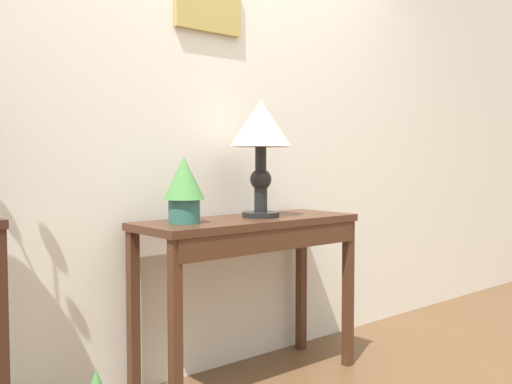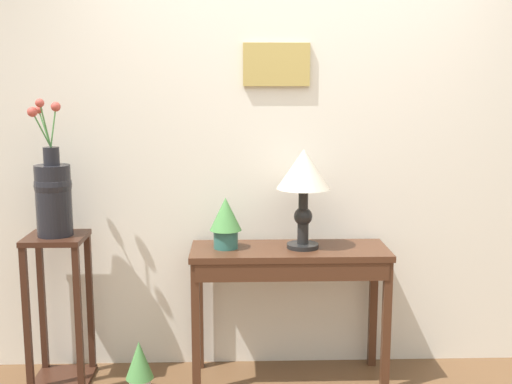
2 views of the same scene
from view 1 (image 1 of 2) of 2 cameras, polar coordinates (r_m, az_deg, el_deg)
name	(u,v)px [view 1 (image 1 of 2)]	position (r m, az deg, el deg)	size (l,w,h in m)	color
back_wall_with_art	(216,94)	(2.98, -4.01, 9.64)	(9.00, 0.13, 2.80)	silver
console_table	(252,244)	(2.73, -0.40, -5.19)	(1.11, 0.40, 0.79)	#472819
table_lamp	(261,132)	(2.77, 0.47, 5.93)	(0.30, 0.30, 0.56)	black
potted_plant_on_console	(184,186)	(2.51, -7.14, 0.57)	(0.18, 0.18, 0.29)	#2D665B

